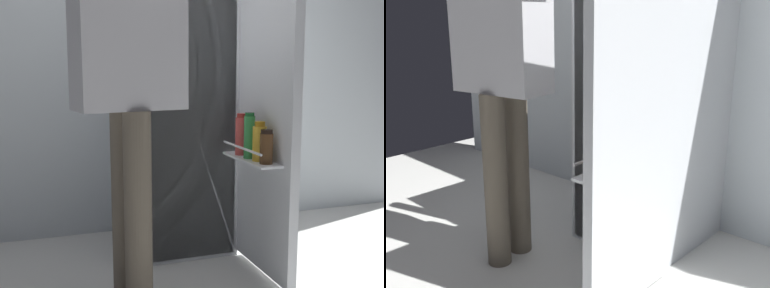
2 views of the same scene
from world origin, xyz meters
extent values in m
plane|color=silver|center=(0.00, 0.00, 0.00)|extent=(5.10, 5.10, 0.00)
cube|color=silver|center=(0.00, 0.95, 1.24)|extent=(4.40, 0.10, 2.47)
cube|color=silver|center=(0.00, 0.58, 0.86)|extent=(0.60, 0.65, 1.72)
cube|color=white|center=(0.00, 0.25, 0.86)|extent=(0.56, 0.01, 1.68)
cube|color=white|center=(0.00, 0.30, 0.85)|extent=(0.52, 0.09, 0.01)
cube|color=silver|center=(0.32, -0.03, 0.85)|extent=(0.05, 0.57, 1.64)
cube|color=white|center=(0.24, -0.03, 0.61)|extent=(0.12, 0.45, 0.01)
cylinder|color=silver|center=(0.19, -0.03, 0.68)|extent=(0.01, 0.43, 0.01)
cylinder|color=#DB4C47|center=(0.23, 0.08, 0.72)|extent=(0.06, 0.06, 0.19)
cylinder|color=#B22D28|center=(0.23, 0.08, 0.82)|extent=(0.04, 0.04, 0.02)
cylinder|color=green|center=(0.23, -0.03, 0.73)|extent=(0.06, 0.06, 0.21)
cylinder|color=#195B28|center=(0.23, -0.03, 0.84)|extent=(0.05, 0.05, 0.02)
cylinder|color=brown|center=(0.24, -0.19, 0.69)|extent=(0.06, 0.06, 0.14)
cylinder|color=black|center=(0.24, -0.19, 0.77)|extent=(0.06, 0.06, 0.02)
cylinder|color=gold|center=(0.25, -0.11, 0.70)|extent=(0.07, 0.07, 0.17)
cylinder|color=#BC8419|center=(0.25, -0.11, 0.80)|extent=(0.05, 0.05, 0.02)
cylinder|color=red|center=(-0.04, 0.30, 0.89)|extent=(0.08, 0.08, 0.08)
cylinder|color=#665B4C|center=(-0.41, -0.05, 0.44)|extent=(0.12, 0.12, 0.89)
cylinder|color=#665B4C|center=(-0.38, -0.22, 0.44)|extent=(0.12, 0.12, 0.89)
cube|color=silver|center=(-0.39, -0.13, 1.20)|extent=(0.49, 0.29, 0.63)
cylinder|color=silver|center=(-0.43, 0.09, 1.18)|extent=(0.08, 0.08, 0.59)
camera|label=1|loc=(-0.83, -2.23, 1.07)|focal=46.31mm
camera|label=2|loc=(1.39, -1.53, 1.27)|focal=43.35mm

